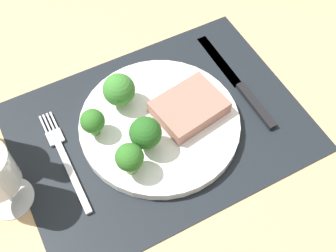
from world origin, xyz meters
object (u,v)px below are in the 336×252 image
at_px(plate, 160,124).
at_px(fork, 65,159).
at_px(steak, 189,107).
at_px(knife, 241,87).

bearing_deg(plate, fork, 174.80).
bearing_deg(fork, plate, -4.83).
bearing_deg(plate, steak, -6.40).
distance_m(steak, knife, 0.11).
xyz_separation_m(steak, fork, (-0.21, 0.02, -0.03)).
bearing_deg(knife, plate, -177.37).
distance_m(steak, fork, 0.21).
bearing_deg(plate, knife, 1.91).
bearing_deg(knife, steak, -173.57).
distance_m(fork, knife, 0.32).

